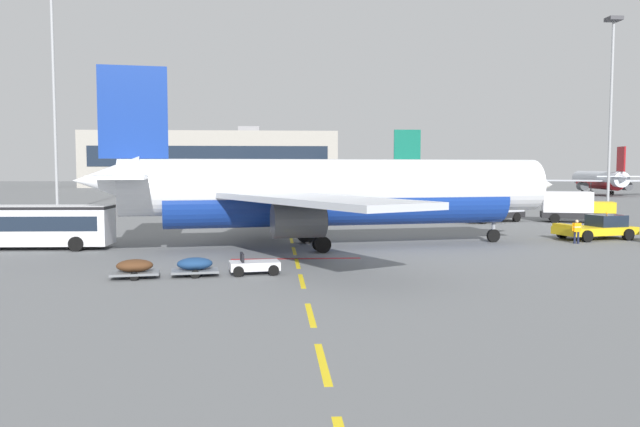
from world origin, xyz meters
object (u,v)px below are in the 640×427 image
(catering_truck, at_px, (494,206))
(apron_light_mast_near, at_px, (53,64))
(airliner_foreground, at_px, (333,191))
(apron_shuttle_bus, at_px, (23,224))
(pushback_tug, at_px, (597,228))
(ground_power_truck, at_px, (575,206))
(ground_crew_worker, at_px, (577,230))
(airliner_mid_left, at_px, (326,180))
(airliner_far_center, at_px, (599,180))
(apron_light_mast_far, at_px, (611,91))
(baggage_train, at_px, (196,266))

(catering_truck, distance_m, apron_light_mast_near, 54.19)
(airliner_foreground, distance_m, catering_truck, 26.67)
(apron_shuttle_bus, bearing_deg, pushback_tug, 3.87)
(ground_power_truck, distance_m, ground_crew_worker, 19.42)
(apron_light_mast_near, bearing_deg, ground_crew_worker, -35.59)
(airliner_mid_left, relative_size, airliner_far_center, 1.20)
(pushback_tug, height_order, ground_power_truck, ground_power_truck)
(airliner_foreground, bearing_deg, apron_light_mast_near, 130.77)
(ground_crew_worker, bearing_deg, pushback_tug, 41.97)
(airliner_mid_left, distance_m, catering_truck, 35.35)
(apron_light_mast_near, height_order, apron_light_mast_far, apron_light_mast_near)
(ground_power_truck, bearing_deg, ground_crew_worker, -115.57)
(catering_truck, height_order, apron_light_mast_far, apron_light_mast_far)
(pushback_tug, relative_size, baggage_train, 0.74)
(catering_truck, relative_size, baggage_train, 0.84)
(airliner_far_center, height_order, ground_crew_worker, airliner_far_center)
(airliner_foreground, distance_m, pushback_tug, 21.63)
(airliner_far_center, bearing_deg, apron_shuttle_bus, -136.40)
(airliner_mid_left, xyz_separation_m, apron_shuttle_bus, (-25.22, -50.83, -1.90))
(airliner_mid_left, relative_size, catering_truck, 4.35)
(apron_light_mast_near, bearing_deg, airliner_foreground, -49.23)
(airliner_mid_left, relative_size, ground_crew_worker, 18.06)
(airliner_foreground, relative_size, apron_light_mast_near, 1.18)
(apron_light_mast_near, bearing_deg, ground_power_truck, -16.92)
(pushback_tug, distance_m, baggage_train, 32.93)
(airliner_foreground, distance_m, airliner_far_center, 100.41)
(airliner_foreground, relative_size, airliner_far_center, 1.30)
(airliner_far_center, bearing_deg, ground_crew_worker, -118.81)
(apron_shuttle_bus, bearing_deg, ground_crew_worker, 0.25)
(baggage_train, distance_m, apron_light_mast_far, 70.95)
(airliner_mid_left, xyz_separation_m, ground_power_truck, (22.74, -33.15, -2.00))
(airliner_foreground, bearing_deg, ground_crew_worker, 1.84)
(airliner_mid_left, relative_size, ground_power_truck, 4.33)
(airliner_mid_left, bearing_deg, ground_power_truck, -55.55)
(apron_shuttle_bus, bearing_deg, baggage_train, -42.21)
(catering_truck, xyz_separation_m, baggage_train, (-26.66, -30.69, -1.12))
(apron_light_mast_near, bearing_deg, baggage_train, -64.58)
(pushback_tug, distance_m, apron_light_mast_far, 42.13)
(airliner_foreground, xyz_separation_m, apron_light_mast_far, (40.64, 37.59, 11.75))
(airliner_foreground, height_order, ground_power_truck, airliner_foreground)
(ground_power_truck, distance_m, apron_light_mast_near, 61.89)
(airliner_mid_left, height_order, airliner_far_center, airliner_mid_left)
(airliner_foreground, xyz_separation_m, ground_power_truck, (26.54, 18.09, -2.30))
(pushback_tug, relative_size, airliner_mid_left, 0.20)
(baggage_train, relative_size, apron_light_mast_near, 0.30)
(ground_power_truck, height_order, apron_light_mast_far, apron_light_mast_far)
(catering_truck, distance_m, apron_light_mast_far, 32.11)
(ground_power_truck, xyz_separation_m, ground_crew_worker, (-8.38, -17.51, -0.63))
(airliner_foreground, height_order, airliner_far_center, airliner_foreground)
(apron_light_mast_far, bearing_deg, apron_shuttle_bus, -149.07)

